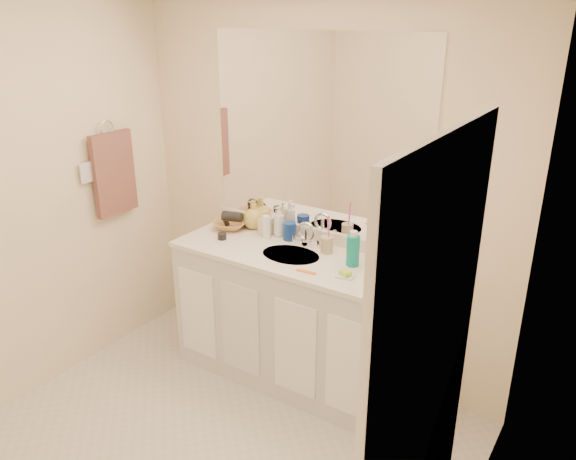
# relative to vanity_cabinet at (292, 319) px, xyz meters

# --- Properties ---
(wall_back) EXTENTS (2.60, 0.02, 2.40)m
(wall_back) POSITION_rel_vanity_cabinet_xyz_m (0.00, 0.28, 0.77)
(wall_back) COLOR #FEE8C7
(wall_back) RESTS_ON floor
(wall_left) EXTENTS (0.02, 2.60, 2.40)m
(wall_left) POSITION_rel_vanity_cabinet_xyz_m (-1.30, -1.02, 0.77)
(wall_left) COLOR #FEE8C7
(wall_left) RESTS_ON floor
(wall_right) EXTENTS (0.02, 2.60, 2.40)m
(wall_right) POSITION_rel_vanity_cabinet_xyz_m (1.30, -1.02, 0.77)
(wall_right) COLOR #FEE8C7
(wall_right) RESTS_ON floor
(vanity_cabinet) EXTENTS (1.50, 0.55, 0.85)m
(vanity_cabinet) POSITION_rel_vanity_cabinet_xyz_m (0.00, 0.00, 0.00)
(vanity_cabinet) COLOR silver
(vanity_cabinet) RESTS_ON floor
(countertop) EXTENTS (1.52, 0.57, 0.03)m
(countertop) POSITION_rel_vanity_cabinet_xyz_m (0.00, 0.00, 0.44)
(countertop) COLOR white
(countertop) RESTS_ON vanity_cabinet
(backsplash) EXTENTS (1.52, 0.03, 0.08)m
(backsplash) POSITION_rel_vanity_cabinet_xyz_m (0.00, 0.26, 0.50)
(backsplash) COLOR silver
(backsplash) RESTS_ON countertop
(sink_basin) EXTENTS (0.37, 0.37, 0.02)m
(sink_basin) POSITION_rel_vanity_cabinet_xyz_m (0.00, -0.02, 0.44)
(sink_basin) COLOR beige
(sink_basin) RESTS_ON countertop
(faucet) EXTENTS (0.02, 0.02, 0.11)m
(faucet) POSITION_rel_vanity_cabinet_xyz_m (0.00, 0.16, 0.51)
(faucet) COLOR silver
(faucet) RESTS_ON countertop
(mirror) EXTENTS (1.48, 0.01, 1.20)m
(mirror) POSITION_rel_vanity_cabinet_xyz_m (0.00, 0.27, 1.14)
(mirror) COLOR white
(mirror) RESTS_ON wall_back
(blue_mug) EXTENTS (0.10, 0.10, 0.12)m
(blue_mug) POSITION_rel_vanity_cabinet_xyz_m (-0.14, 0.18, 0.51)
(blue_mug) COLOR navy
(blue_mug) RESTS_ON countertop
(tan_cup) EXTENTS (0.08, 0.08, 0.10)m
(tan_cup) POSITION_rel_vanity_cabinet_xyz_m (0.17, 0.13, 0.51)
(tan_cup) COLOR tan
(tan_cup) RESTS_ON countertop
(toothbrush) EXTENTS (0.01, 0.04, 0.19)m
(toothbrush) POSITION_rel_vanity_cabinet_xyz_m (0.18, 0.13, 0.60)
(toothbrush) COLOR #F941A9
(toothbrush) RESTS_ON tan_cup
(mouthwash_bottle) EXTENTS (0.09, 0.09, 0.18)m
(mouthwash_bottle) POSITION_rel_vanity_cabinet_xyz_m (0.38, 0.05, 0.55)
(mouthwash_bottle) COLOR #0B8780
(mouthwash_bottle) RESTS_ON countertop
(clear_pump_bottle) EXTENTS (0.09, 0.09, 0.19)m
(clear_pump_bottle) POSITION_rel_vanity_cabinet_xyz_m (0.56, 0.18, 0.55)
(clear_pump_bottle) COLOR silver
(clear_pump_bottle) RESTS_ON countertop
(soap_dish) EXTENTS (0.11, 0.09, 0.01)m
(soap_dish) POSITION_rel_vanity_cabinet_xyz_m (0.42, -0.11, 0.46)
(soap_dish) COLOR white
(soap_dish) RESTS_ON countertop
(green_soap) EXTENTS (0.08, 0.07, 0.02)m
(green_soap) POSITION_rel_vanity_cabinet_xyz_m (0.42, -0.11, 0.48)
(green_soap) COLOR #B3DF36
(green_soap) RESTS_ON soap_dish
(orange_comb) EXTENTS (0.12, 0.04, 0.00)m
(orange_comb) POSITION_rel_vanity_cabinet_xyz_m (0.21, -0.18, 0.46)
(orange_comb) COLOR orange
(orange_comb) RESTS_ON countertop
(dark_jar) EXTENTS (0.08, 0.08, 0.04)m
(dark_jar) POSITION_rel_vanity_cabinet_xyz_m (-0.51, -0.06, 0.48)
(dark_jar) COLOR black
(dark_jar) RESTS_ON countertop
(extra_white_bottle) EXTENTS (0.06, 0.06, 0.15)m
(extra_white_bottle) POSITION_rel_vanity_cabinet_xyz_m (-0.28, 0.12, 0.53)
(extra_white_bottle) COLOR white
(extra_white_bottle) RESTS_ON countertop
(soap_bottle_white) EXTENTS (0.09, 0.09, 0.20)m
(soap_bottle_white) POSITION_rel_vanity_cabinet_xyz_m (-0.23, 0.20, 0.56)
(soap_bottle_white) COLOR white
(soap_bottle_white) RESTS_ON countertop
(soap_bottle_cream) EXTENTS (0.08, 0.08, 0.17)m
(soap_bottle_cream) POSITION_rel_vanity_cabinet_xyz_m (-0.31, 0.16, 0.54)
(soap_bottle_cream) COLOR beige
(soap_bottle_cream) RESTS_ON countertop
(soap_bottle_yellow) EXTENTS (0.20, 0.20, 0.19)m
(soap_bottle_yellow) POSITION_rel_vanity_cabinet_xyz_m (-0.45, 0.22, 0.55)
(soap_bottle_yellow) COLOR gold
(soap_bottle_yellow) RESTS_ON countertop
(wicker_basket) EXTENTS (0.29, 0.29, 0.06)m
(wicker_basket) POSITION_rel_vanity_cabinet_xyz_m (-0.58, 0.12, 0.48)
(wicker_basket) COLOR #B48148
(wicker_basket) RESTS_ON countertop
(hair_dryer) EXTENTS (0.15, 0.11, 0.07)m
(hair_dryer) POSITION_rel_vanity_cabinet_xyz_m (-0.56, 0.12, 0.54)
(hair_dryer) COLOR black
(hair_dryer) RESTS_ON wicker_basket
(towel_ring) EXTENTS (0.01, 0.11, 0.11)m
(towel_ring) POSITION_rel_vanity_cabinet_xyz_m (-1.27, -0.25, 1.12)
(towel_ring) COLOR silver
(towel_ring) RESTS_ON wall_left
(hand_towel) EXTENTS (0.04, 0.32, 0.55)m
(hand_towel) POSITION_rel_vanity_cabinet_xyz_m (-1.25, -0.25, 0.82)
(hand_towel) COLOR brown
(hand_towel) RESTS_ON towel_ring
(switch_plate) EXTENTS (0.01, 0.08, 0.13)m
(switch_plate) POSITION_rel_vanity_cabinet_xyz_m (-1.27, -0.45, 0.88)
(switch_plate) COLOR silver
(switch_plate) RESTS_ON wall_left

